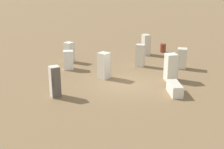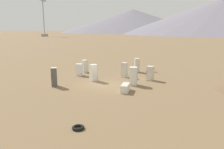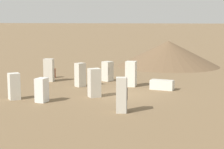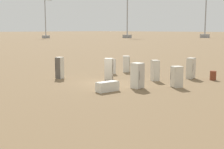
# 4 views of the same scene
# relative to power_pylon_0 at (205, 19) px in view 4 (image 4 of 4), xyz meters

# --- Properties ---
(ground_plane) EXTENTS (1000.00, 1000.00, 0.00)m
(ground_plane) POSITION_rel_power_pylon_0_xyz_m (-135.36, -57.95, -9.60)
(ground_plane) COLOR brown
(power_pylon_0) EXTENTS (10.81, 3.71, 30.88)m
(power_pylon_0) POSITION_rel_power_pylon_0_xyz_m (0.00, 0.00, 0.00)
(power_pylon_0) COLOR gray
(power_pylon_0) RESTS_ON ground_plane
(power_pylon_1) EXTENTS (9.83, 3.37, 28.09)m
(power_pylon_1) POSITION_rel_power_pylon_0_xyz_m (-30.45, 27.52, -0.87)
(power_pylon_1) COLOR gray
(power_pylon_1) RESTS_ON ground_plane
(power_pylon_2) EXTENTS (8.15, 2.79, 23.29)m
(power_pylon_2) POSITION_rel_power_pylon_0_xyz_m (-60.89, 55.04, -2.36)
(power_pylon_2) COLOR gray
(power_pylon_2) RESTS_ON ground_plane
(discarded_fridge_0) EXTENTS (1.77, 0.93, 0.71)m
(discarded_fridge_0) POSITION_rel_power_pylon_0_xyz_m (-137.80, -60.60, -9.24)
(discarded_fridge_0) COLOR silver
(discarded_fridge_0) RESTS_ON ground_plane
(discarded_fridge_1) EXTENTS (0.78, 0.81, 1.92)m
(discarded_fridge_1) POSITION_rel_power_pylon_0_xyz_m (-135.35, -61.40, -8.64)
(discarded_fridge_1) COLOR silver
(discarded_fridge_1) RESTS_ON ground_plane
(discarded_fridge_2) EXTENTS (0.81, 0.68, 1.87)m
(discarded_fridge_2) POSITION_rel_power_pylon_0_xyz_m (-128.36, -62.05, -8.66)
(discarded_fridge_2) COLOR beige
(discarded_fridge_2) RESTS_ON ground_plane
(discarded_fridge_3) EXTENTS (0.72, 0.70, 1.94)m
(discarded_fridge_3) POSITION_rel_power_pylon_0_xyz_m (-136.40, -53.29, -8.63)
(discarded_fridge_3) COLOR beige
(discarded_fridge_3) RESTS_ON ground_plane
(discarded_fridge_4) EXTENTS (0.70, 0.80, 1.50)m
(discarded_fridge_4) POSITION_rel_power_pylon_0_xyz_m (-131.06, -54.68, -8.85)
(discarded_fridge_4) COLOR white
(discarded_fridge_4) RESTS_ON ground_plane
(discarded_fridge_5) EXTENTS (0.87, 0.89, 1.80)m
(discarded_fridge_5) POSITION_rel_power_pylon_0_xyz_m (-131.61, -60.40, -8.70)
(discarded_fridge_5) COLOR beige
(discarded_fridge_5) RESTS_ON ground_plane
(discarded_fridge_6) EXTENTS (0.98, 0.96, 1.63)m
(discarded_fridge_6) POSITION_rel_power_pylon_0_xyz_m (-132.99, -63.37, -8.79)
(discarded_fridge_6) COLOR beige
(discarded_fridge_6) RESTS_ON ground_plane
(discarded_fridge_7) EXTENTS (0.95, 0.95, 1.69)m
(discarded_fridge_7) POSITION_rel_power_pylon_0_xyz_m (-129.03, -54.97, -8.76)
(discarded_fridge_7) COLOR silver
(discarded_fridge_7) RESTS_ON ground_plane
(discarded_fridge_8) EXTENTS (1.00, 1.00, 1.89)m
(discarded_fridge_8) POSITION_rel_power_pylon_0_xyz_m (-133.76, -56.94, -8.66)
(discarded_fridge_8) COLOR beige
(discarded_fridge_8) RESTS_ON ground_plane
(rusty_barrel) EXTENTS (0.54, 0.54, 0.81)m
(rusty_barrel) POSITION_rel_power_pylon_0_xyz_m (-127.86, -63.95, -9.19)
(rusty_barrel) COLOR brown
(rusty_barrel) RESTS_ON ground_plane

